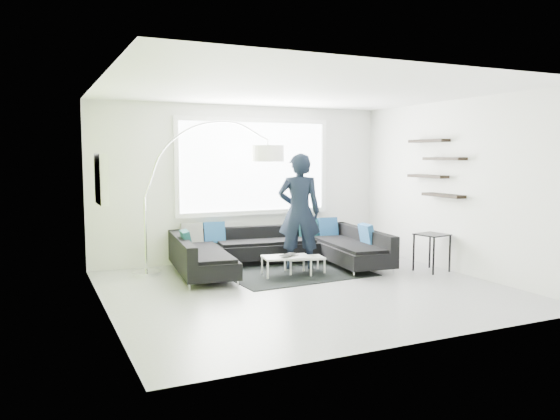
% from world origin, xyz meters
% --- Properties ---
extents(ground, '(5.50, 5.50, 0.00)m').
position_xyz_m(ground, '(0.00, 0.00, 0.00)').
color(ground, gray).
rests_on(ground, ground).
extents(room_shell, '(5.54, 5.04, 2.82)m').
position_xyz_m(room_shell, '(0.04, 0.21, 1.81)').
color(room_shell, silver).
rests_on(room_shell, ground).
extents(sectional_sofa, '(3.56, 2.42, 0.73)m').
position_xyz_m(sectional_sofa, '(0.18, 1.36, 0.32)').
color(sectional_sofa, black).
rests_on(sectional_sofa, ground).
extents(rug, '(2.34, 1.76, 0.01)m').
position_xyz_m(rug, '(0.32, 1.01, 0.01)').
color(rug, black).
rests_on(rug, ground).
extents(coffee_table, '(1.04, 0.71, 0.31)m').
position_xyz_m(coffee_table, '(0.30, 0.93, 0.16)').
color(coffee_table, silver).
rests_on(coffee_table, ground).
extents(arc_lamp, '(2.49, 1.52, 2.47)m').
position_xyz_m(arc_lamp, '(-1.89, 1.91, 1.24)').
color(arc_lamp, silver).
rests_on(arc_lamp, ground).
extents(side_table, '(0.53, 0.53, 0.62)m').
position_xyz_m(side_table, '(2.43, 0.19, 0.31)').
color(side_table, black).
rests_on(side_table, ground).
extents(person, '(1.06, 1.00, 1.94)m').
position_xyz_m(person, '(0.53, 1.27, 0.97)').
color(person, black).
rests_on(person, ground).
extents(laptop, '(0.60, 0.59, 0.03)m').
position_xyz_m(laptop, '(0.17, 0.84, 0.33)').
color(laptop, black).
rests_on(laptop, coffee_table).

